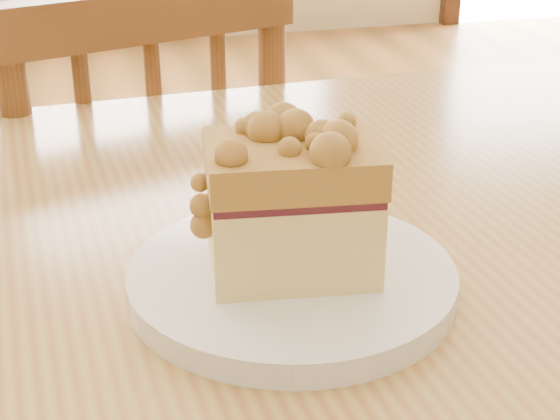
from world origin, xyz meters
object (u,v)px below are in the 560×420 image
(cafe_table_main, at_px, (262,368))
(plate, at_px, (292,280))
(cafe_chair_main, at_px, (127,273))
(cake_slice, at_px, (293,199))

(cafe_table_main, xyz_separation_m, plate, (0.01, -0.05, 0.11))
(cafe_table_main, bearing_deg, plate, -83.73)
(cafe_chair_main, height_order, cake_slice, cake_slice)
(cafe_chair_main, relative_size, cake_slice, 7.20)
(cafe_table_main, relative_size, cake_slice, 10.24)
(cake_slice, bearing_deg, plate, 130.65)
(cafe_table_main, height_order, plate, plate)
(cafe_chair_main, bearing_deg, plate, 79.60)
(cafe_table_main, bearing_deg, cafe_chair_main, 93.71)
(cafe_chair_main, bearing_deg, cafe_table_main, 79.37)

